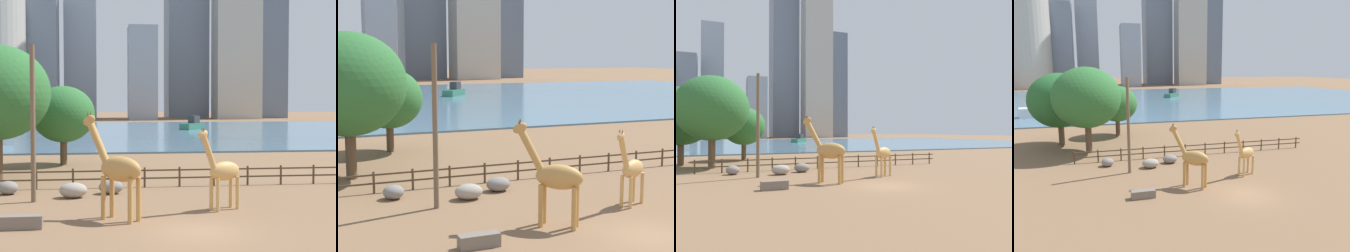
% 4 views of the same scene
% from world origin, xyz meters
% --- Properties ---
extents(ground_plane, '(400.00, 400.00, 0.00)m').
position_xyz_m(ground_plane, '(0.00, 80.00, 0.00)').
color(ground_plane, brown).
extents(harbor_water, '(180.00, 86.00, 0.20)m').
position_xyz_m(harbor_water, '(0.00, 77.00, 0.10)').
color(harbor_water, slate).
rests_on(harbor_water, ground).
extents(giraffe_tall, '(2.69, 1.74, 4.35)m').
position_xyz_m(giraffe_tall, '(2.03, 4.31, 2.03)').
color(giraffe_tall, tan).
rests_on(giraffe_tall, ground).
extents(giraffe_companion, '(3.11, 2.79, 5.14)m').
position_xyz_m(giraffe_companion, '(-3.41, 2.72, 2.44)').
color(giraffe_companion, '#C18C47').
rests_on(giraffe_companion, ground).
extents(utility_pole, '(0.28, 0.28, 8.75)m').
position_xyz_m(utility_pole, '(-7.95, 7.68, 4.38)').
color(utility_pole, brown).
rests_on(utility_pole, ground).
extents(boulder_near_fence, '(1.19, 1.09, 0.82)m').
position_xyz_m(boulder_near_fence, '(-9.81, 10.31, 0.41)').
color(boulder_near_fence, gray).
rests_on(boulder_near_fence, ground).
extents(boulder_by_pole, '(1.62, 1.19, 0.89)m').
position_xyz_m(boulder_by_pole, '(-5.82, 8.70, 0.45)').
color(boulder_by_pole, gray).
rests_on(boulder_by_pole, ground).
extents(boulder_small, '(1.47, 1.14, 0.85)m').
position_xyz_m(boulder_small, '(-3.62, 9.76, 0.43)').
color(boulder_small, gray).
rests_on(boulder_small, ground).
extents(feeding_trough, '(1.80, 0.60, 0.60)m').
position_xyz_m(feeding_trough, '(-7.64, 1.44, 0.30)').
color(feeding_trough, '#72665B').
rests_on(feeding_trough, ground).
extents(enclosure_fence, '(26.12, 0.14, 1.30)m').
position_xyz_m(enclosure_fence, '(-0.10, 12.00, 0.76)').
color(enclosure_fence, '#4C3826').
rests_on(enclosure_fence, ground).
extents(tree_left_large, '(5.61, 5.61, 7.06)m').
position_xyz_m(tree_left_large, '(-7.63, 25.17, 4.51)').
color(tree_left_large, brown).
rests_on(tree_left_large, ground).
extents(tree_center_broad, '(7.43, 7.43, 8.95)m').
position_xyz_m(tree_center_broad, '(-14.87, 20.95, 5.59)').
color(tree_center_broad, brown).
rests_on(tree_center_broad, ground).
extents(tree_right_tall, '(7.55, 7.55, 9.68)m').
position_xyz_m(tree_right_tall, '(-11.57, 16.24, 6.26)').
color(tree_right_tall, brown).
rests_on(tree_right_tall, ground).
extents(boat_ferry, '(5.71, 6.25, 2.75)m').
position_xyz_m(boat_ferry, '(13.66, 80.40, 1.13)').
color(boat_ferry, '#337259').
rests_on(boat_ferry, harbor_water).
extents(boat_sailboat, '(9.33, 4.91, 3.90)m').
position_xyz_m(boat_sailboat, '(-19.87, 46.37, 1.52)').
color(boat_sailboat, silver).
rests_on(boat_sailboat, harbor_water).
extents(skyline_block_central, '(9.92, 10.38, 39.57)m').
position_xyz_m(skyline_block_central, '(-23.61, 148.28, 19.78)').
color(skyline_block_central, slate).
rests_on(skyline_block_central, ground).
extents(skyline_block_left, '(10.73, 15.05, 58.58)m').
position_xyz_m(skyline_block_left, '(-11.98, 162.37, 29.29)').
color(skyline_block_left, '#939EAD').
rests_on(skyline_block_left, ground).
extents(skyline_block_right, '(17.95, 17.95, 42.53)m').
position_xyz_m(skyline_block_right, '(-36.54, 140.05, 21.26)').
color(skyline_block_right, '#B7B2A8').
rests_on(skyline_block_right, ground).
extents(skyline_tower_short, '(9.29, 10.40, 30.34)m').
position_xyz_m(skyline_tower_short, '(8.52, 146.84, 15.17)').
color(skyline_tower_short, '#939EAD').
rests_on(skyline_tower_short, ground).
extents(skyline_block_wide, '(14.39, 11.07, 61.07)m').
position_xyz_m(skyline_block_wide, '(54.14, 161.10, 30.54)').
color(skyline_block_wide, slate).
rests_on(skyline_block_wide, ground).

